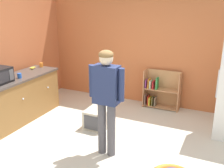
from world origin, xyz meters
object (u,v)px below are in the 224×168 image
orange_cup (41,65)px  blue_cup (20,76)px  pet_carrier (99,117)px  banana_bunch (33,68)px  standing_person (106,94)px  kitchen_counter (11,102)px  bookshelf (160,91)px

orange_cup → blue_cup: size_ratio=1.00×
pet_carrier → blue_cup: 1.73m
pet_carrier → banana_bunch: bearing=172.1°
banana_bunch → standing_person: bearing=-24.2°
kitchen_counter → standing_person: 2.25m
orange_cup → blue_cup: 0.90m
pet_carrier → banana_bunch: banana_bunch is taller
bookshelf → standing_person: bearing=-96.3°
bookshelf → standing_person: 2.33m
blue_cup → orange_cup: bearing=102.3°
standing_person → orange_cup: size_ratio=17.59×
orange_cup → blue_cup: bearing=-77.7°
kitchen_counter → standing_person: standing_person is taller
kitchen_counter → blue_cup: bearing=54.6°
standing_person → banana_bunch: standing_person is taller
pet_carrier → orange_cup: bearing=164.8°
bookshelf → standing_person: (-0.24, -2.22, 0.64)m
banana_bunch → bookshelf: bearing=25.3°
kitchen_counter → blue_cup: 0.54m
banana_bunch → blue_cup: 0.70m
kitchen_counter → pet_carrier: (1.61, 0.59, -0.27)m
kitchen_counter → standing_person: (2.17, -0.20, 0.56)m
kitchen_counter → blue_cup: (0.12, 0.17, 0.50)m
bookshelf → pet_carrier: bearing=-119.3°
pet_carrier → banana_bunch: size_ratio=3.54×
kitchen_counter → bookshelf: size_ratio=2.67×
bookshelf → orange_cup: bearing=-158.5°
pet_carrier → blue_cup: bearing=-164.2°
banana_bunch → blue_cup: (0.24, -0.66, 0.02)m
pet_carrier → banana_bunch: 1.90m
bookshelf → pet_carrier: (-0.81, -1.43, -0.19)m
banana_bunch → orange_cup: bearing=77.2°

